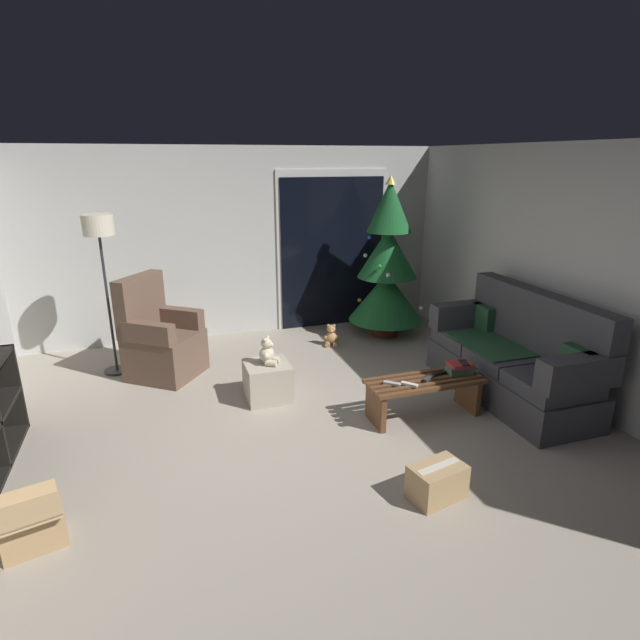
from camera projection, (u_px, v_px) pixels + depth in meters
The scene contains 21 objects.
ground_plane at pixel (302, 441), 4.38m from camera, with size 7.00×7.00×0.00m, color #9E9384.
wall_back at pixel (237, 243), 6.76m from camera, with size 5.72×0.12×2.50m, color beige.
wall_right at pixel (585, 277), 4.85m from camera, with size 0.12×6.00×2.50m, color beige.
patio_door_frame at pixel (332, 250), 7.14m from camera, with size 1.60×0.02×2.20m, color silver.
patio_door_glass at pixel (332, 253), 7.14m from camera, with size 1.50×0.02×2.10m, color black.
couch at pixel (515, 359), 5.12m from camera, with size 0.79×1.94×1.08m.
coffee_table at pixel (424, 392), 4.73m from camera, with size 1.10×0.40×0.38m.
remote_white at pixel (409, 384), 4.56m from camera, with size 0.04×0.16×0.02m, color silver.
remote_black at pixel (439, 374), 4.79m from camera, with size 0.04×0.16×0.02m, color black.
remote_graphite at pixel (429, 378), 4.69m from camera, with size 0.04×0.16×0.02m, color #333338.
remote_silver at pixel (392, 383), 4.58m from camera, with size 0.04×0.16×0.02m, color #ADADB2.
book_stack at pixel (460, 368), 4.81m from camera, with size 0.28×0.19×0.11m.
cell_phone at pixel (464, 363), 4.77m from camera, with size 0.07×0.14×0.01m, color black.
christmas_tree at pixel (387, 268), 6.72m from camera, with size 1.00×1.00×2.14m.
armchair at pixel (161, 341), 5.60m from camera, with size 0.96×0.96×1.13m.
floor_lamp at pixel (100, 241), 5.34m from camera, with size 0.32×0.32×1.78m.
ottoman at pixel (268, 381), 5.10m from camera, with size 0.44×0.44×0.38m, color #B2A893.
teddy_bear_cream at pixel (268, 353), 5.00m from camera, with size 0.22×0.21×0.29m.
teddy_bear_honey_by_tree at pixel (331, 336), 6.58m from camera, with size 0.20×0.21×0.29m.
cardboard_box_taped_mid_floor at pixel (437, 482), 3.62m from camera, with size 0.44×0.33×0.26m.
cardboard_box_open_near_shelf at pixel (33, 527), 3.18m from camera, with size 0.45×0.52×0.29m.
Camera 1 is at (-1.06, -3.70, 2.35)m, focal length 28.28 mm.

